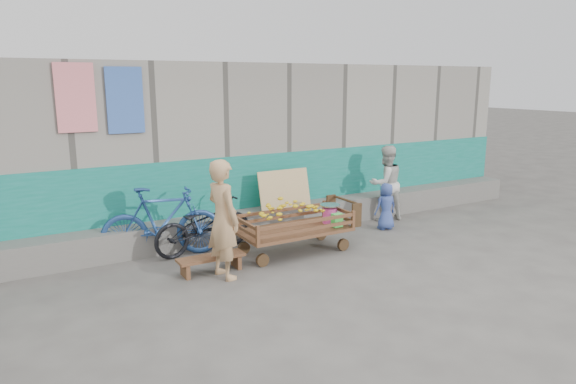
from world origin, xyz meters
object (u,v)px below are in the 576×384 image
bench (211,260)px  woman (386,183)px  banana_cart (292,219)px  child (386,206)px  bicycle_dark (204,225)px  bicycle_blue (162,222)px  vendor_man (223,219)px

bench → woman: bearing=13.2°
bench → banana_cart: bearing=6.1°
bench → child: bearing=6.9°
bicycle_dark → bicycle_blue: 0.65m
woman → bicycle_dark: woman is taller
bicycle_dark → bench: bearing=157.2°
bench → woman: woman is taller
bench → vendor_man: vendor_man is taller
banana_cart → bicycle_blue: size_ratio=1.04×
bicycle_blue → bicycle_dark: bearing=-83.5°
bicycle_dark → child: bearing=-105.8°
vendor_man → woman: 4.10m
woman → vendor_man: bearing=20.0°
woman → banana_cart: bearing=20.0°
bicycle_dark → vendor_man: bearing=164.9°
woman → child: woman is taller
bicycle_dark → bicycle_blue: bicycle_blue is taller
bench → child: child is taller
vendor_man → banana_cart: bearing=-82.8°
vendor_man → child: vendor_man is taller
child → vendor_man: bearing=16.5°
vendor_man → bicycle_dark: size_ratio=0.99×
bench → bicycle_dark: size_ratio=0.57×
vendor_man → child: 3.60m
bicycle_dark → bicycle_blue: size_ratio=0.91×
bench → bicycle_dark: 0.98m
woman → bicycle_dark: 3.78m
vendor_man → bicycle_blue: (-0.48, 1.27, -0.28)m
woman → child: 0.72m
banana_cart → bicycle_blue: 2.02m
vendor_man → bench: bearing=10.7°
bench → child: (3.61, 0.44, 0.25)m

